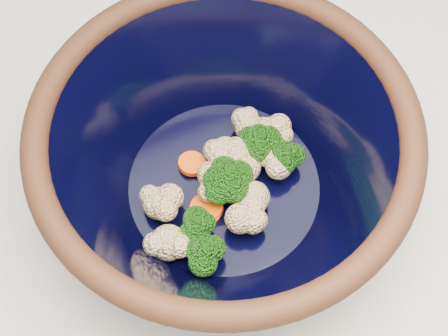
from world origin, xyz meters
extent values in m
cube|color=beige|center=(0.00, 0.00, 0.45)|extent=(1.20, 1.20, 0.90)
cylinder|color=black|center=(-0.12, 0.05, 0.91)|extent=(0.21, 0.21, 0.01)
torus|color=black|center=(-0.12, 0.05, 1.04)|extent=(0.34, 0.34, 0.02)
cylinder|color=black|center=(-0.12, 0.05, 0.93)|extent=(0.19, 0.19, 0.00)
cylinder|color=#608442|center=(-0.12, 0.04, 0.94)|extent=(0.01, 0.01, 0.02)
ellipsoid|color=#1E6813|center=(-0.12, 0.04, 0.97)|extent=(0.04, 0.04, 0.04)
cylinder|color=#608442|center=(-0.13, 0.04, 0.94)|extent=(0.01, 0.01, 0.02)
ellipsoid|color=#1E6813|center=(-0.13, 0.04, 0.97)|extent=(0.04, 0.04, 0.03)
cylinder|color=#608442|center=(-0.07, 0.07, 0.94)|extent=(0.01, 0.01, 0.02)
ellipsoid|color=#1E6813|center=(-0.07, 0.07, 0.97)|extent=(0.04, 0.04, 0.03)
cylinder|color=#608442|center=(-0.06, 0.05, 0.94)|extent=(0.01, 0.01, 0.02)
ellipsoid|color=#1E6813|center=(-0.06, 0.05, 0.96)|extent=(0.03, 0.03, 0.03)
cylinder|color=#608442|center=(-0.17, -0.01, 0.94)|extent=(0.01, 0.01, 0.02)
ellipsoid|color=#1E6813|center=(-0.17, -0.01, 0.96)|extent=(0.04, 0.04, 0.03)
cylinder|color=#608442|center=(-0.16, 0.01, 0.94)|extent=(0.01, 0.01, 0.02)
ellipsoid|color=#1E6813|center=(-0.16, 0.01, 0.96)|extent=(0.03, 0.03, 0.03)
sphere|color=#FBEAAD|center=(-0.19, 0.05, 0.95)|extent=(0.03, 0.03, 0.03)
sphere|color=#FBEAAD|center=(-0.06, 0.08, 0.95)|extent=(0.03, 0.03, 0.03)
sphere|color=#FBEAAD|center=(-0.10, 0.02, 0.95)|extent=(0.03, 0.03, 0.03)
sphere|color=#FBEAAD|center=(-0.11, 0.08, 0.95)|extent=(0.03, 0.03, 0.03)
sphere|color=#FBEAAD|center=(-0.12, 0.06, 0.95)|extent=(0.03, 0.03, 0.03)
sphere|color=#FBEAAD|center=(-0.10, 0.05, 0.95)|extent=(0.03, 0.03, 0.03)
sphere|color=#FBEAAD|center=(-0.07, 0.09, 0.95)|extent=(0.03, 0.03, 0.03)
sphere|color=#FBEAAD|center=(-0.06, 0.05, 0.95)|extent=(0.03, 0.03, 0.03)
sphere|color=#FBEAAD|center=(-0.06, 0.07, 0.95)|extent=(0.03, 0.03, 0.03)
sphere|color=#FBEAAD|center=(-0.12, 0.01, 0.95)|extent=(0.03, 0.03, 0.03)
sphere|color=#FBEAAD|center=(-0.19, 0.01, 0.95)|extent=(0.03, 0.03, 0.03)
sphere|color=#FBEAAD|center=(-0.13, 0.04, 0.95)|extent=(0.03, 0.03, 0.03)
cylinder|color=#F6590A|center=(-0.14, 0.08, 0.94)|extent=(0.03, 0.03, 0.01)
cylinder|color=#F6590A|center=(-0.15, 0.03, 0.94)|extent=(0.03, 0.03, 0.01)
cylinder|color=#F6590A|center=(-0.15, 0.03, 0.94)|extent=(0.03, 0.03, 0.01)
cylinder|color=#F6590A|center=(-0.12, 0.05, 0.94)|extent=(0.03, 0.03, 0.01)
camera|label=1|loc=(-0.23, -0.20, 1.49)|focal=50.00mm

